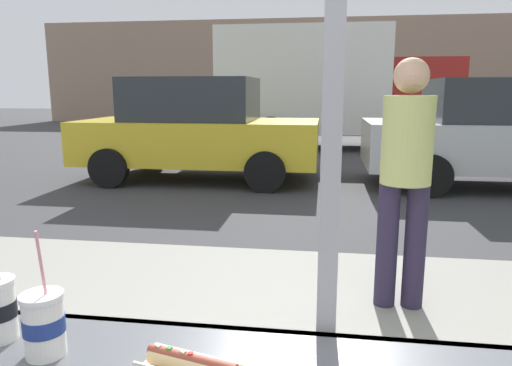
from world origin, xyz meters
The scene contains 9 objects.
ground_plane centered at (0.00, 8.00, 0.00)m, with size 60.00×60.00×0.00m, color #38383A.
sidewalk_strip centered at (0.00, 1.60, 0.06)m, with size 16.00×2.80×0.12m, color gray.
building_facade_far centered at (0.00, 22.33, 2.43)m, with size 28.00×1.20×4.86m, color gray.
soda_cup_left centered at (-0.65, -0.16, 1.01)m, with size 0.10×0.10×0.31m.
hotdog_tray_far centered at (-0.29, -0.19, 0.96)m, with size 0.26×0.15×0.05m.
parked_car_yellow centered at (-2.21, 6.92, 0.89)m, with size 4.10×2.03×1.76m.
parked_car_silver centered at (2.94, 6.92, 0.88)m, with size 4.61×2.02×1.73m.
box_truck centered at (0.05, 12.05, 1.69)m, with size 6.21×2.44×3.17m.
pedestrian centered at (0.51, 2.00, 1.05)m, with size 0.32×0.32×1.63m.
Camera 1 is at (-0.02, -1.09, 1.54)m, focal length 33.09 mm.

